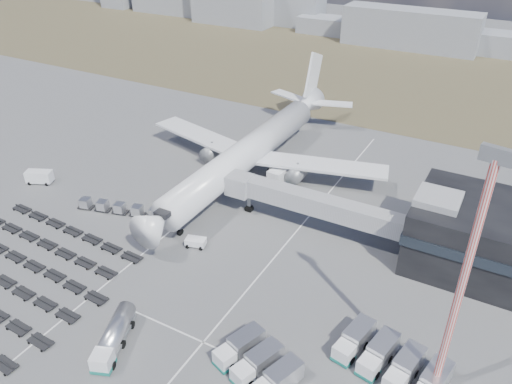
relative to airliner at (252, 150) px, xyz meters
The scene contains 15 objects.
ground 32.81m from the airliner, 90.00° to the right, with size 420.00×420.00×0.00m, color #565659.
grass_strip 77.80m from the airliner, 90.00° to the left, with size 420.00×90.00×0.01m, color brown.
lane_markings 31.41m from the airliner, 71.60° to the right, with size 47.12×110.00×0.01m.
jet_bridge 19.89m from the airliner, 36.93° to the right, with size 30.30×3.80×7.05m.
airliner is the anchor object (origin of this frame).
skyline 118.51m from the airliner, 100.03° to the left, with size 286.26×25.31×25.78m.
fuel_tanker 46.63m from the airliner, 81.36° to the right, with size 5.57×9.53×3.01m.
pushback_tug 25.46m from the airliner, 80.81° to the right, with size 3.11×1.75×1.42m, color white.
utility_van 40.52m from the airliner, 145.91° to the right, with size 4.77×2.16×2.51m, color white.
catering_truck 7.65m from the airliner, ahead, with size 3.60×7.11×3.13m.
service_trucks_near 47.65m from the airliner, 59.74° to the right, with size 10.25×8.97×2.61m.
service_trucks_far 50.03m from the airliner, 41.99° to the right, with size 13.02×8.82×2.66m.
uld_row 25.82m from the airliner, 116.07° to the right, with size 18.78×6.39×1.73m.
baggage_dollies 46.39m from the airliner, 111.10° to the right, with size 34.92×25.43×0.77m.
floodlight_mast 54.87m from the airliner, 38.87° to the right, with size 2.83×2.29×29.65m.
Camera 1 is at (42.53, -42.49, 46.87)m, focal length 35.00 mm.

